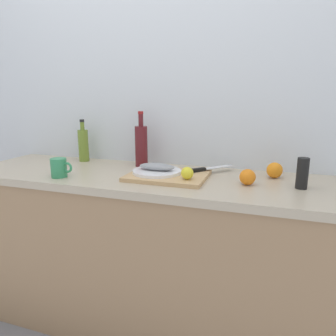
# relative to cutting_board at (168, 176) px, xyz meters

# --- Properties ---
(ground_plane) EXTENTS (12.00, 12.00, 0.00)m
(ground_plane) POSITION_rel_cutting_board_xyz_m (-0.16, 0.01, -0.91)
(ground_plane) COLOR slate
(back_wall) EXTENTS (3.20, 0.05, 2.50)m
(back_wall) POSITION_rel_cutting_board_xyz_m (-0.16, 0.34, 0.34)
(back_wall) COLOR silver
(back_wall) RESTS_ON ground_plane
(kitchen_counter) EXTENTS (2.00, 0.60, 0.90)m
(kitchen_counter) POSITION_rel_cutting_board_xyz_m (-0.16, 0.01, -0.46)
(kitchen_counter) COLOR #9E7A56
(kitchen_counter) RESTS_ON ground_plane
(cutting_board) EXTENTS (0.40, 0.32, 0.02)m
(cutting_board) POSITION_rel_cutting_board_xyz_m (0.00, 0.00, 0.00)
(cutting_board) COLOR tan
(cutting_board) RESTS_ON kitchen_counter
(white_plate) EXTENTS (0.25, 0.25, 0.01)m
(white_plate) POSITION_rel_cutting_board_xyz_m (-0.06, 0.00, 0.02)
(white_plate) COLOR white
(white_plate) RESTS_ON cutting_board
(fish_fillet) EXTENTS (0.19, 0.08, 0.04)m
(fish_fillet) POSITION_rel_cutting_board_xyz_m (-0.06, 0.00, 0.04)
(fish_fillet) COLOR gray
(fish_fillet) RESTS_ON white_plate
(chef_knife) EXTENTS (0.22, 0.23, 0.02)m
(chef_knife) POSITION_rel_cutting_board_xyz_m (0.17, 0.12, 0.02)
(chef_knife) COLOR silver
(chef_knife) RESTS_ON cutting_board
(lemon_0) EXTENTS (0.06, 0.06, 0.06)m
(lemon_0) POSITION_rel_cutting_board_xyz_m (0.12, -0.07, 0.04)
(lemon_0) COLOR yellow
(lemon_0) RESTS_ON cutting_board
(olive_oil_bottle) EXTENTS (0.06, 0.06, 0.27)m
(olive_oil_bottle) POSITION_rel_cutting_board_xyz_m (-0.65, 0.22, 0.10)
(olive_oil_bottle) COLOR olive
(olive_oil_bottle) RESTS_ON kitchen_counter
(wine_bottle) EXTENTS (0.07, 0.07, 0.32)m
(wine_bottle) POSITION_rel_cutting_board_xyz_m (-0.23, 0.20, 0.12)
(wine_bottle) COLOR #59191E
(wine_bottle) RESTS_ON kitchen_counter
(coffee_mug_0) EXTENTS (0.12, 0.08, 0.10)m
(coffee_mug_0) POSITION_rel_cutting_board_xyz_m (-0.54, -0.17, 0.04)
(coffee_mug_0) COLOR #338C59
(coffee_mug_0) RESTS_ON kitchen_counter
(orange_0) EXTENTS (0.08, 0.08, 0.08)m
(orange_0) POSITION_rel_cutting_board_xyz_m (0.40, -0.01, 0.03)
(orange_0) COLOR orange
(orange_0) RESTS_ON kitchen_counter
(orange_1) EXTENTS (0.08, 0.08, 0.08)m
(orange_1) POSITION_rel_cutting_board_xyz_m (0.52, 0.17, 0.03)
(orange_1) COLOR orange
(orange_1) RESTS_ON kitchen_counter
(pepper_mill) EXTENTS (0.05, 0.05, 0.14)m
(pepper_mill) POSITION_rel_cutting_board_xyz_m (0.64, 0.01, 0.06)
(pepper_mill) COLOR black
(pepper_mill) RESTS_ON kitchen_counter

